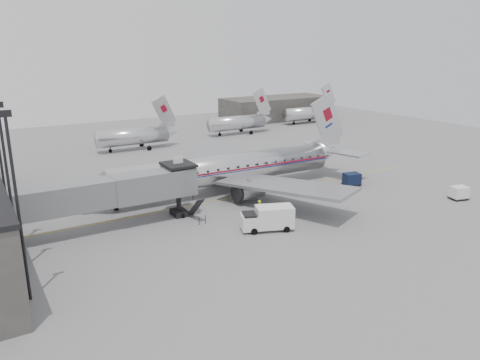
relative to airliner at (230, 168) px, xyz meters
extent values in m
plane|color=slate|center=(-0.82, -8.99, -3.26)|extent=(160.00, 160.00, 0.00)
cube|color=#393734|center=(44.18, 51.01, -0.26)|extent=(30.00, 12.00, 6.00)
cube|color=gold|center=(2.18, -2.99, -3.26)|extent=(60.00, 0.15, 0.01)
cube|color=slate|center=(-22.82, -5.39, 1.04)|extent=(12.00, 2.80, 3.00)
cube|color=slate|center=(-13.82, -5.39, 1.04)|extent=(8.00, 3.00, 3.10)
cube|color=slate|center=(-9.82, -4.99, 1.04)|extent=(3.20, 3.60, 3.20)
cube|color=black|center=(-9.82, -4.99, 2.94)|extent=(3.40, 3.80, 0.30)
cube|color=white|center=(-9.82, -4.99, 3.44)|extent=(1.20, 0.15, 0.80)
cylinder|color=black|center=(-10.12, -5.39, -1.86)|extent=(0.56, 0.56, 2.80)
cube|color=black|center=(-10.12, -5.39, -2.91)|extent=(1.60, 2.20, 0.70)
cylinder|color=black|center=(-10.12, -6.39, -2.96)|extent=(0.30, 0.60, 0.60)
cylinder|color=black|center=(-10.12, -4.39, -2.96)|extent=(0.30, 0.60, 0.60)
cylinder|color=#393734|center=(-28.32, -5.39, -1.86)|extent=(1.60, 1.60, 2.80)
cube|color=black|center=(-9.02, -7.69, -1.76)|extent=(0.90, 3.20, 2.90)
cylinder|color=black|center=(-28.32, -16.99, 4.24)|extent=(0.24, 0.24, 15.00)
cube|color=black|center=(-28.32, -16.99, 11.74)|extent=(0.90, 0.25, 0.50)
cylinder|color=black|center=(-28.32, -10.99, 4.24)|extent=(0.24, 0.24, 15.00)
cylinder|color=black|center=(-28.32, -4.99, 4.24)|extent=(0.24, 0.24, 15.00)
cylinder|color=silver|center=(-2.82, 33.01, -0.66)|extent=(14.00, 3.20, 3.20)
cube|color=silver|center=(3.98, 33.01, 3.74)|extent=(5.17, 0.26, 6.52)
cylinder|color=black|center=(-7.32, 33.01, -2.76)|extent=(0.24, 0.24, 1.00)
cylinder|color=silver|center=(23.18, 37.01, -0.66)|extent=(14.00, 3.20, 3.20)
cube|color=silver|center=(29.98, 37.01, 3.74)|extent=(5.17, 0.26, 6.52)
cylinder|color=black|center=(18.68, 37.01, -2.76)|extent=(0.24, 0.24, 1.00)
cylinder|color=silver|center=(47.18, 41.01, -0.66)|extent=(14.00, 3.20, 3.20)
cube|color=silver|center=(53.98, 41.01, 3.74)|extent=(5.17, 0.26, 6.52)
cylinder|color=black|center=(42.68, 41.01, -2.76)|extent=(0.24, 0.24, 1.00)
cylinder|color=silver|center=(-0.82, 0.01, 0.01)|extent=(32.77, 4.63, 4.03)
cone|color=silver|center=(-18.80, 0.34, 0.01)|extent=(3.34, 4.09, 4.03)
cone|color=silver|center=(17.49, -0.32, 0.45)|extent=(4.43, 3.91, 3.83)
cube|color=maroon|center=(-0.82, 0.01, 0.28)|extent=(32.77, 4.68, 0.20)
cube|color=navy|center=(-0.82, 0.01, 0.03)|extent=(32.77, 4.68, 0.11)
cube|color=silver|center=(17.16, -0.31, 5.46)|extent=(6.69, 0.45, 8.38)
cube|color=gray|center=(2.63, 9.76, -0.32)|extent=(12.81, 18.33, 1.29)
cube|color=gray|center=(2.27, -9.85, -0.32)|extent=(12.32, 18.39, 1.29)
cylinder|color=gray|center=(-0.17, 5.67, -1.68)|extent=(3.75, 2.36, 2.29)
cylinder|color=gray|center=(-0.38, -5.66, -1.68)|extent=(3.75, 2.36, 2.29)
cylinder|color=black|center=(-16.08, 0.29, -2.55)|extent=(0.22, 0.22, 1.42)
cylinder|color=black|center=(1.41, 2.81, -2.50)|extent=(0.28, 0.28, 1.53)
cylinder|color=black|center=(1.41, 2.81, -2.77)|extent=(1.10, 0.40, 1.09)
cylinder|color=black|center=(1.31, -2.86, -2.50)|extent=(0.28, 0.28, 1.53)
cylinder|color=black|center=(1.31, -2.86, -2.77)|extent=(1.10, 0.40, 1.09)
cube|color=silver|center=(-2.90, -14.99, -1.74)|extent=(4.60, 3.56, 2.37)
cube|color=silver|center=(-5.54, -13.98, -2.19)|extent=(2.45, 2.65, 1.58)
cube|color=black|center=(-5.54, -13.98, -1.51)|extent=(1.95, 2.28, 0.68)
cylinder|color=black|center=(-5.58, -15.05, -2.90)|extent=(0.78, 0.52, 0.72)
cylinder|color=black|center=(-4.86, -13.15, -2.90)|extent=(0.78, 0.52, 0.72)
cylinder|color=black|center=(-2.21, -16.34, -2.90)|extent=(0.78, 0.52, 0.72)
cylinder|color=black|center=(-1.49, -14.45, -2.90)|extent=(0.78, 0.52, 0.72)
cube|color=black|center=(16.48, -6.99, -2.19)|extent=(2.53, 2.07, 1.58)
cube|color=black|center=(16.48, -6.99, -3.03)|extent=(2.66, 2.21, 0.14)
cylinder|color=black|center=(15.47, -7.49, -3.09)|extent=(0.36, 0.19, 0.34)
cylinder|color=black|center=(17.25, -7.81, -3.09)|extent=(0.36, 0.19, 0.34)
cylinder|color=black|center=(15.71, -6.16, -3.09)|extent=(0.36, 0.19, 0.34)
cylinder|color=black|center=(17.49, -6.48, -3.09)|extent=(0.36, 0.19, 0.34)
cube|color=silver|center=(24.18, -18.99, -2.25)|extent=(2.44, 2.05, 1.48)
cube|color=black|center=(24.18, -18.99, -3.05)|extent=(2.56, 2.17, 0.13)
cylinder|color=black|center=(23.21, -19.40, -3.10)|extent=(0.34, 0.20, 0.32)
cylinder|color=black|center=(24.86, -19.80, -3.10)|extent=(0.34, 0.20, 0.32)
cylinder|color=black|center=(23.51, -18.17, -3.10)|extent=(0.34, 0.20, 0.32)
cylinder|color=black|center=(25.16, -18.57, -3.10)|extent=(0.34, 0.20, 0.32)
imported|color=#DCF71D|center=(-1.86, -10.49, -2.29)|extent=(0.83, 0.83, 1.94)
camera|label=1|loc=(-31.18, -54.47, 16.47)|focal=35.00mm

